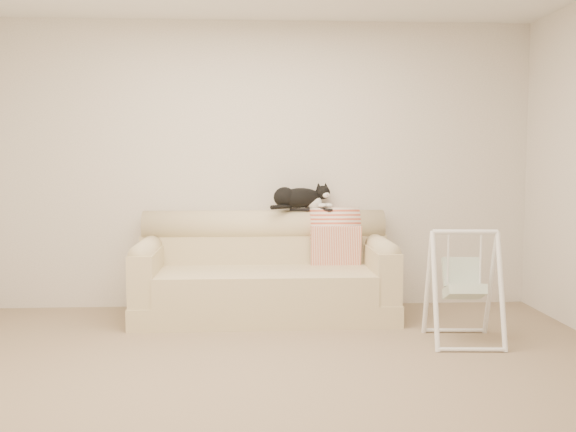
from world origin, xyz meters
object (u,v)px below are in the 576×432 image
object	(u,v)px
sofa	(265,275)
baby_swing	(463,286)
remote_a	(300,209)
tuxedo_cat	(300,198)
remote_b	(324,209)

from	to	relation	value
sofa	baby_swing	world-z (taller)	sofa
sofa	remote_a	size ratio (longest dim) A/B	11.91
tuxedo_cat	baby_swing	world-z (taller)	tuxedo_cat
remote_b	baby_swing	bearing A→B (deg)	-50.69
remote_a	tuxedo_cat	bearing A→B (deg)	67.95
remote_b	tuxedo_cat	world-z (taller)	tuxedo_cat
baby_swing	sofa	bearing A→B (deg)	147.93
sofa	tuxedo_cat	xyz separation A→B (m)	(0.32, 0.23, 0.66)
tuxedo_cat	baby_swing	distance (m)	1.71
baby_swing	tuxedo_cat	bearing A→B (deg)	134.65
tuxedo_cat	remote_b	bearing A→B (deg)	-6.27
remote_a	baby_swing	xyz separation A→B (m)	(1.13, -1.13, -0.49)
sofa	remote_b	distance (m)	0.80
sofa	remote_a	xyz separation A→B (m)	(0.32, 0.22, 0.56)
remote_a	remote_b	xyz separation A→B (m)	(0.22, -0.01, -0.00)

